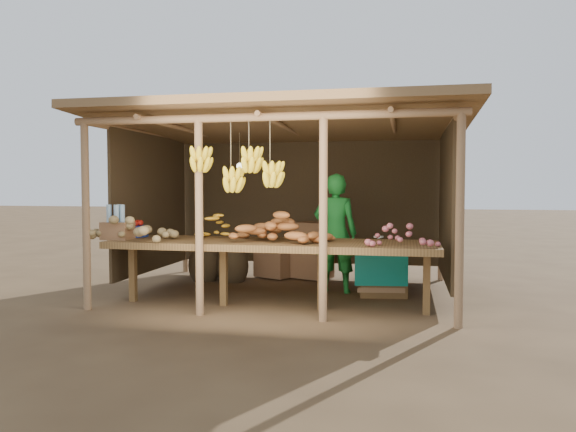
# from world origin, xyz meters

# --- Properties ---
(ground) EXTENTS (60.00, 60.00, 0.00)m
(ground) POSITION_xyz_m (0.00, 0.00, 0.00)
(ground) COLOR brown
(ground) RESTS_ON ground
(stall_structure) EXTENTS (4.70, 3.50, 2.43)m
(stall_structure) POSITION_xyz_m (-0.03, 0.04, 1.92)
(stall_structure) COLOR #9A734F
(stall_structure) RESTS_ON ground
(counter) EXTENTS (3.90, 1.05, 0.80)m
(counter) POSITION_xyz_m (0.00, -0.95, 0.74)
(counter) COLOR brown
(counter) RESTS_ON ground
(potato_heap) EXTENTS (1.19, 0.82, 0.37)m
(potato_heap) POSITION_xyz_m (-1.71, -1.25, 0.99)
(potato_heap) COLOR olive
(potato_heap) RESTS_ON counter
(sweet_potato_heap) EXTENTS (1.29, 0.99, 0.36)m
(sweet_potato_heap) POSITION_xyz_m (0.10, -0.98, 0.98)
(sweet_potato_heap) COLOR #A65E2A
(sweet_potato_heap) RESTS_ON counter
(onion_heap) EXTENTS (0.86, 0.69, 0.35)m
(onion_heap) POSITION_xyz_m (1.53, -1.22, 0.98)
(onion_heap) COLOR #B0555C
(onion_heap) RESTS_ON counter
(banana_pile) EXTENTS (0.61, 0.46, 0.34)m
(banana_pile) POSITION_xyz_m (-0.74, -0.70, 0.97)
(banana_pile) COLOR yellow
(banana_pile) RESTS_ON counter
(tomato_basin) EXTENTS (0.41, 0.41, 0.21)m
(tomato_basin) POSITION_xyz_m (-1.90, -0.75, 0.89)
(tomato_basin) COLOR navy
(tomato_basin) RESTS_ON counter
(bottle_box) EXTENTS (0.34, 0.27, 0.43)m
(bottle_box) POSITION_xyz_m (-1.90, -1.13, 0.96)
(bottle_box) COLOR brown
(bottle_box) RESTS_ON counter
(vendor) EXTENTS (0.59, 0.39, 1.62)m
(vendor) POSITION_xyz_m (0.62, 0.18, 0.81)
(vendor) COLOR #1B7D2B
(vendor) RESTS_ON ground
(tarp_crate) EXTENTS (0.75, 0.67, 0.81)m
(tarp_crate) POSITION_xyz_m (1.26, 0.11, 0.33)
(tarp_crate) COLOR brown
(tarp_crate) RESTS_ON ground
(carton_stack) EXTENTS (1.26, 0.60, 0.87)m
(carton_stack) POSITION_xyz_m (-0.06, 1.20, 0.38)
(carton_stack) COLOR brown
(carton_stack) RESTS_ON ground
(burlap_sacks) EXTENTS (0.94, 0.49, 0.67)m
(burlap_sacks) POSITION_xyz_m (-1.24, 0.72, 0.29)
(burlap_sacks) COLOR #43341F
(burlap_sacks) RESTS_ON ground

